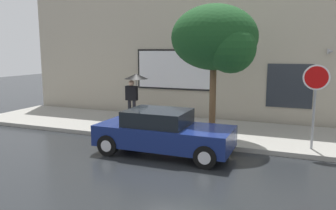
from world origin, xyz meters
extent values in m
plane|color=black|center=(0.00, 0.00, 0.00)|extent=(60.00, 60.00, 0.00)
cube|color=gray|center=(0.00, 3.00, 0.07)|extent=(20.00, 4.00, 0.15)
cube|color=#B2A893|center=(0.00, 5.50, 3.50)|extent=(20.00, 0.40, 7.00)
cube|color=black|center=(-2.21, 5.27, 2.26)|extent=(3.66, 0.06, 1.86)
cube|color=silver|center=(-2.21, 5.24, 2.26)|extent=(3.50, 0.03, 1.70)
cube|color=#262B33|center=(2.86, 5.28, 1.70)|extent=(1.80, 0.04, 1.80)
cone|color=#99999E|center=(4.26, 5.15, 3.10)|extent=(0.22, 0.24, 0.24)
cube|color=navy|center=(-0.49, -0.04, 0.58)|extent=(4.12, 1.69, 0.63)
cube|color=black|center=(-0.70, -0.04, 1.12)|extent=(1.86, 1.49, 0.46)
cylinder|color=black|center=(1.02, 0.74, 0.32)|extent=(0.64, 0.22, 0.64)
cylinder|color=silver|center=(1.02, 0.74, 0.32)|extent=(0.35, 0.24, 0.35)
cylinder|color=black|center=(1.02, -0.82, 0.32)|extent=(0.64, 0.22, 0.64)
cylinder|color=silver|center=(1.02, -0.82, 0.32)|extent=(0.35, 0.24, 0.35)
cylinder|color=black|center=(-2.01, 0.74, 0.32)|extent=(0.64, 0.22, 0.64)
cylinder|color=silver|center=(-2.01, 0.74, 0.32)|extent=(0.35, 0.24, 0.35)
cylinder|color=black|center=(-2.01, -0.82, 0.32)|extent=(0.64, 0.22, 0.64)
cylinder|color=silver|center=(-2.01, -0.82, 0.32)|extent=(0.35, 0.24, 0.35)
cylinder|color=red|center=(-1.23, 1.93, 0.45)|extent=(0.22, 0.22, 0.60)
sphere|color=#AD1814|center=(-1.23, 1.93, 0.75)|extent=(0.23, 0.23, 0.23)
cylinder|color=#AD1814|center=(-1.23, 1.77, 0.48)|extent=(0.09, 0.12, 0.09)
cylinder|color=#AD1814|center=(-1.23, 2.09, 0.48)|extent=(0.09, 0.12, 0.09)
cylinder|color=red|center=(-1.23, 1.93, 0.18)|extent=(0.30, 0.30, 0.06)
cylinder|color=black|center=(-3.54, 3.39, 0.59)|extent=(0.14, 0.14, 0.87)
cylinder|color=black|center=(-3.31, 3.39, 0.59)|extent=(0.14, 0.14, 0.87)
cube|color=black|center=(-3.42, 3.39, 1.33)|extent=(0.51, 0.22, 0.62)
sphere|color=tan|center=(-3.42, 3.39, 1.76)|extent=(0.24, 0.24, 0.24)
cylinder|color=#4C4C51|center=(-3.19, 3.39, 1.58)|extent=(0.02, 0.02, 0.90)
cone|color=black|center=(-3.19, 3.39, 2.06)|extent=(1.01, 1.01, 0.22)
cylinder|color=#4C3823|center=(0.48, 1.97, 1.46)|extent=(0.22, 0.22, 2.62)
ellipsoid|color=#19471E|center=(0.48, 1.97, 3.57)|extent=(2.92, 2.48, 2.19)
sphere|color=#19471E|center=(1.14, 1.61, 3.20)|extent=(1.61, 1.61, 1.61)
cylinder|color=gray|center=(3.69, 1.67, 1.42)|extent=(0.07, 0.07, 2.55)
cylinder|color=white|center=(3.69, 1.63, 2.35)|extent=(0.76, 0.02, 0.76)
cylinder|color=red|center=(3.69, 1.62, 2.35)|extent=(0.66, 0.02, 0.66)
camera|label=1|loc=(3.25, -9.10, 3.13)|focal=35.46mm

